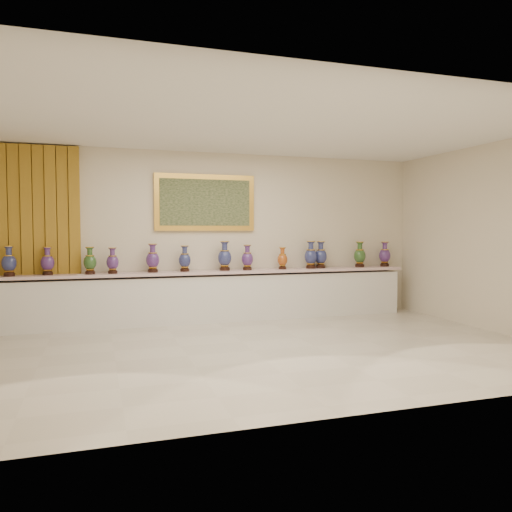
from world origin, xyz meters
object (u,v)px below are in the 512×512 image
at_px(vase_1, 48,262).
at_px(vase_0, 9,263).
at_px(counter, 215,297).
at_px(vase_2, 90,262).

bearing_deg(vase_1, vase_0, -173.07).
relative_size(counter, vase_0, 15.38).
bearing_deg(vase_0, counter, 0.95).
bearing_deg(vase_0, vase_2, 0.55).
xyz_separation_m(vase_0, vase_1, (0.55, 0.07, -0.01)).
height_order(counter, vase_2, vase_2).
height_order(vase_1, vase_2, vase_1).
distance_m(vase_0, vase_1, 0.55).
height_order(vase_0, vase_1, vase_0).
bearing_deg(vase_2, counter, 1.18).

